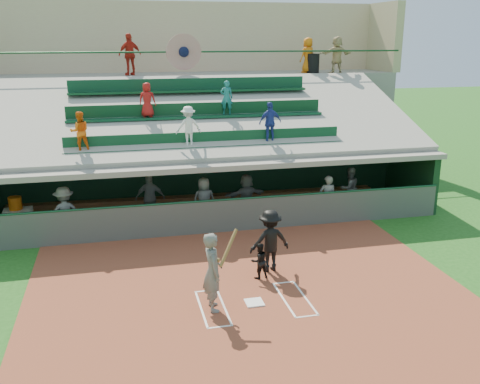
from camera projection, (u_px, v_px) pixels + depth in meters
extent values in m
plane|color=#1B5016|center=(254.00, 304.00, 12.95)|extent=(100.00, 100.00, 0.00)
cube|color=brown|center=(249.00, 294.00, 13.41)|extent=(11.00, 9.00, 0.02)
cube|color=white|center=(254.00, 302.00, 12.94)|extent=(0.43, 0.43, 0.03)
cube|color=silver|center=(224.00, 306.00, 12.78)|extent=(0.05, 1.80, 0.01)
cube|color=white|center=(284.00, 300.00, 13.10)|extent=(0.05, 1.80, 0.01)
cube|color=white|center=(201.00, 309.00, 12.66)|extent=(0.05, 1.80, 0.01)
cube|color=white|center=(305.00, 297.00, 13.22)|extent=(0.05, 1.80, 0.01)
cube|color=white|center=(206.00, 291.00, 13.56)|extent=(0.60, 0.05, 0.01)
cube|color=white|center=(283.00, 283.00, 14.01)|extent=(0.60, 0.05, 0.01)
cube|color=white|center=(220.00, 327.00, 11.88)|extent=(0.60, 0.05, 0.01)
cube|color=silver|center=(307.00, 316.00, 12.32)|extent=(0.60, 0.05, 0.01)
cube|color=gray|center=(207.00, 216.00, 19.25)|extent=(16.00, 3.50, 0.04)
cube|color=gray|center=(182.00, 124.00, 24.92)|extent=(20.00, 3.00, 4.60)
cube|color=#4D524D|center=(216.00, 217.00, 17.47)|extent=(16.00, 0.06, 1.10)
cylinder|color=#16452A|center=(216.00, 200.00, 17.31)|extent=(16.00, 0.08, 0.08)
cube|color=black|center=(199.00, 175.00, 20.58)|extent=(16.00, 0.25, 2.20)
cube|color=black|center=(410.00, 174.00, 20.70)|extent=(0.25, 3.50, 2.20)
cube|color=gray|center=(206.00, 156.00, 18.64)|extent=(16.40, 3.90, 0.18)
cube|color=gray|center=(192.00, 163.00, 22.20)|extent=(16.40, 3.50, 2.30)
cube|color=gray|center=(186.00, 130.00, 23.42)|extent=(16.40, 0.30, 4.60)
cube|color=gray|center=(197.00, 114.00, 20.02)|extent=(16.40, 6.51, 2.37)
cube|color=#0C3520|center=(208.00, 147.00, 18.00)|extent=(9.40, 0.42, 0.08)
cube|color=#0D3A21|center=(207.00, 138.00, 18.11)|extent=(9.40, 0.06, 0.45)
cube|color=#0D3C25|center=(199.00, 117.00, 19.56)|extent=(9.40, 0.42, 0.08)
cube|color=#0B341B|center=(198.00, 109.00, 19.68)|extent=(9.40, 0.06, 0.45)
cube|color=#0D391D|center=(191.00, 91.00, 21.13)|extent=(9.40, 0.42, 0.08)
cube|color=#0C3822|center=(190.00, 84.00, 21.24)|extent=(9.40, 0.06, 0.45)
imported|color=#E55E0D|center=(80.00, 131.00, 17.00)|extent=(0.68, 0.56, 1.27)
imported|color=white|center=(188.00, 126.00, 17.75)|extent=(0.93, 0.62, 1.33)
imported|color=navy|center=(270.00, 122.00, 18.36)|extent=(0.86, 0.46, 1.40)
imported|color=#A11412|center=(147.00, 100.00, 19.07)|extent=(0.67, 0.52, 1.22)
imported|color=#176967|center=(227.00, 98.00, 19.70)|extent=(0.50, 0.37, 1.24)
cylinder|color=#133B1F|center=(184.00, 52.00, 22.59)|extent=(20.00, 0.07, 0.07)
cylinder|color=#A12117|center=(184.00, 52.00, 22.57)|extent=(1.50, 0.06, 1.50)
sphere|color=black|center=(184.00, 52.00, 22.55)|extent=(0.44, 0.44, 0.44)
cube|color=tan|center=(175.00, 37.00, 25.23)|extent=(20.00, 0.40, 3.20)
cube|color=tan|center=(384.00, 37.00, 26.01)|extent=(0.40, 3.00, 3.20)
imported|color=#525550|center=(213.00, 272.00, 12.42)|extent=(0.47, 0.71, 1.91)
cylinder|color=olive|center=(229.00, 248.00, 12.18)|extent=(0.56, 0.54, 0.75)
sphere|color=olive|center=(218.00, 260.00, 12.37)|extent=(0.10, 0.10, 0.10)
imported|color=black|center=(259.00, 261.00, 14.16)|extent=(0.55, 0.47, 0.98)
imported|color=black|center=(270.00, 241.00, 14.54)|extent=(1.18, 0.74, 1.74)
cube|color=brown|center=(198.00, 201.00, 20.21)|extent=(13.78, 1.01, 0.41)
cube|color=white|center=(19.00, 221.00, 17.46)|extent=(0.94, 0.73, 0.78)
cylinder|color=#CC5A0C|center=(15.00, 203.00, 17.33)|extent=(0.42, 0.42, 0.42)
imported|color=#5B5D58|center=(65.00, 213.00, 16.87)|extent=(1.20, 0.86, 1.68)
imported|color=#60625D|center=(150.00, 198.00, 18.35)|extent=(1.04, 0.55, 1.70)
imported|color=#555853|center=(204.00, 201.00, 18.18)|extent=(0.81, 0.55, 1.62)
imported|color=#52544F|center=(246.00, 196.00, 18.71)|extent=(1.54, 0.71, 1.60)
imported|color=#595C57|center=(327.00, 198.00, 18.52)|extent=(0.64, 0.47, 1.61)
imported|color=#5B5E59|center=(349.00, 188.00, 19.82)|extent=(0.86, 0.73, 1.56)
cylinder|color=black|center=(313.00, 63.00, 24.60)|extent=(0.58, 0.58, 0.87)
imported|color=red|center=(130.00, 54.00, 22.96)|extent=(1.12, 0.80, 1.77)
imported|color=#CB630B|center=(308.00, 55.00, 24.55)|extent=(0.91, 0.76, 1.59)
imported|color=tan|center=(337.00, 55.00, 24.39)|extent=(1.55, 0.56, 1.65)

